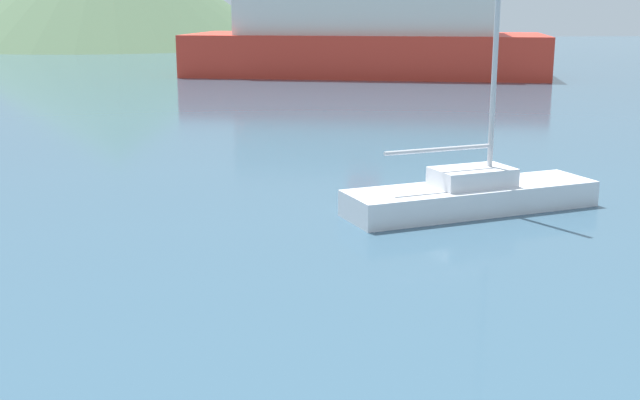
# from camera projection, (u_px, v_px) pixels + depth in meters

# --- Properties ---
(sailboat_inner) EXTENTS (6.21, 3.27, 6.72)m
(sailboat_inner) POSITION_uv_depth(u_px,v_px,m) (472.00, 193.00, 18.38)
(sailboat_inner) COLOR silver
(sailboat_inner) RESTS_ON ground_plane
(ferry_distant) EXTENTS (25.12, 14.48, 8.01)m
(ferry_distant) POSITION_uv_depth(u_px,v_px,m) (366.00, 32.00, 53.96)
(ferry_distant) COLOR red
(ferry_distant) RESTS_ON ground_plane
(hill_central) EXTENTS (31.92, 31.92, 8.24)m
(hill_central) POSITION_uv_depth(u_px,v_px,m) (354.00, 9.00, 96.77)
(hill_central) COLOR #38563D
(hill_central) RESTS_ON ground_plane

